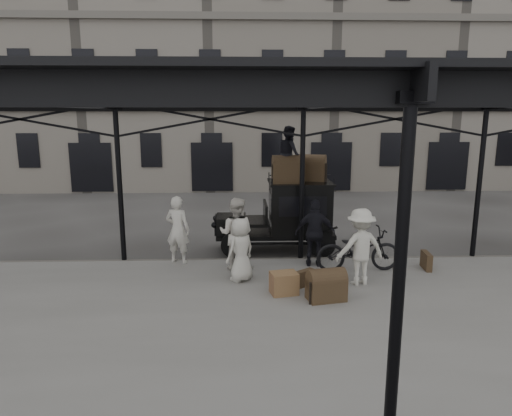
{
  "coord_description": "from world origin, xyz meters",
  "views": [
    {
      "loc": [
        -1.72,
        -10.42,
        4.2
      ],
      "look_at": [
        -1.29,
        1.6,
        1.7
      ],
      "focal_mm": 32.0,
      "sensor_mm": 36.0,
      "label": 1
    }
  ],
  "objects_px": {
    "bicycle": "(358,249)",
    "steamer_trunk_platform": "(326,287)",
    "steamer_trunk_roof_near": "(288,171)",
    "porter_official": "(315,233)",
    "porter_left": "(178,230)",
    "taxi": "(289,213)"
  },
  "relations": [
    {
      "from": "bicycle",
      "to": "steamer_trunk_platform",
      "type": "distance_m",
      "value": 2.23
    },
    {
      "from": "bicycle",
      "to": "steamer_trunk_roof_near",
      "type": "xyz_separation_m",
      "value": [
        -1.65,
        2.1,
        1.79
      ]
    },
    {
      "from": "porter_official",
      "to": "steamer_trunk_roof_near",
      "type": "height_order",
      "value": "steamer_trunk_roof_near"
    },
    {
      "from": "bicycle",
      "to": "steamer_trunk_roof_near",
      "type": "height_order",
      "value": "steamer_trunk_roof_near"
    },
    {
      "from": "steamer_trunk_roof_near",
      "to": "bicycle",
      "type": "bearing_deg",
      "value": -53.12
    },
    {
      "from": "steamer_trunk_roof_near",
      "to": "steamer_trunk_platform",
      "type": "relative_size",
      "value": 1.14
    },
    {
      "from": "steamer_trunk_roof_near",
      "to": "steamer_trunk_platform",
      "type": "height_order",
      "value": "steamer_trunk_roof_near"
    },
    {
      "from": "porter_official",
      "to": "steamer_trunk_roof_near",
      "type": "relative_size",
      "value": 1.96
    },
    {
      "from": "porter_left",
      "to": "bicycle",
      "type": "bearing_deg",
      "value": -172.22
    },
    {
      "from": "bicycle",
      "to": "steamer_trunk_platform",
      "type": "relative_size",
      "value": 2.69
    },
    {
      "from": "bicycle",
      "to": "steamer_trunk_platform",
      "type": "height_order",
      "value": "bicycle"
    },
    {
      "from": "porter_left",
      "to": "steamer_trunk_platform",
      "type": "height_order",
      "value": "porter_left"
    },
    {
      "from": "taxi",
      "to": "bicycle",
      "type": "bearing_deg",
      "value": -56.36
    },
    {
      "from": "bicycle",
      "to": "steamer_trunk_roof_near",
      "type": "bearing_deg",
      "value": 35.42
    },
    {
      "from": "porter_official",
      "to": "steamer_trunk_platform",
      "type": "height_order",
      "value": "porter_official"
    },
    {
      "from": "bicycle",
      "to": "taxi",
      "type": "bearing_deg",
      "value": 31.03
    },
    {
      "from": "steamer_trunk_roof_near",
      "to": "taxi",
      "type": "bearing_deg",
      "value": 70.77
    },
    {
      "from": "porter_official",
      "to": "steamer_trunk_roof_near",
      "type": "xyz_separation_m",
      "value": [
        -0.58,
        1.65,
        1.46
      ]
    },
    {
      "from": "steamer_trunk_roof_near",
      "to": "steamer_trunk_platform",
      "type": "bearing_deg",
      "value": -84.52
    },
    {
      "from": "taxi",
      "to": "bicycle",
      "type": "distance_m",
      "value": 2.86
    },
    {
      "from": "porter_official",
      "to": "steamer_trunk_platform",
      "type": "xyz_separation_m",
      "value": [
        -0.12,
        -2.32,
        -0.61
      ]
    },
    {
      "from": "steamer_trunk_platform",
      "to": "bicycle",
      "type": "bearing_deg",
      "value": 46.23
    }
  ]
}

